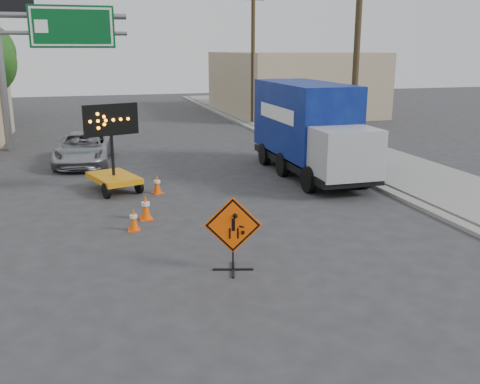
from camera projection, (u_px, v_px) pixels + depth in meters
name	position (u px, v px, depth m)	size (l,w,h in m)	color
ground	(234.00, 282.00, 11.53)	(100.00, 100.00, 0.00)	#2D2D30
curb_right	(290.00, 146.00, 27.36)	(0.40, 60.00, 0.12)	gray
sidewalk_right	(331.00, 143.00, 27.98)	(4.00, 60.00, 0.15)	gray
building_right_far	(290.00, 82.00, 42.26)	(10.00, 14.00, 4.60)	tan
highway_gantry	(45.00, 44.00, 25.67)	(6.18, 0.38, 6.90)	slate
utility_pole_near	(357.00, 54.00, 21.74)	(1.80, 0.26, 9.00)	#44331D
utility_pole_far	(253.00, 52.00, 34.73)	(1.80, 0.26, 9.00)	#44331D
construction_sign	(233.00, 232.00, 11.92)	(1.27, 0.91, 1.73)	black
arrow_board	(114.00, 172.00, 18.72)	(1.92, 2.46, 3.07)	orange
pickup_truck	(84.00, 148.00, 23.23)	(2.24, 4.86, 1.35)	#9FA0A5
box_truck	(309.00, 134.00, 20.98)	(2.43, 7.55, 3.59)	black
cone_a	(134.00, 219.00, 14.73)	(0.37, 0.37, 0.64)	#FF5205
cone_b	(146.00, 207.00, 15.68)	(0.41, 0.41, 0.75)	#FF5205
cone_c	(157.00, 184.00, 18.52)	(0.45, 0.45, 0.67)	#FF5205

